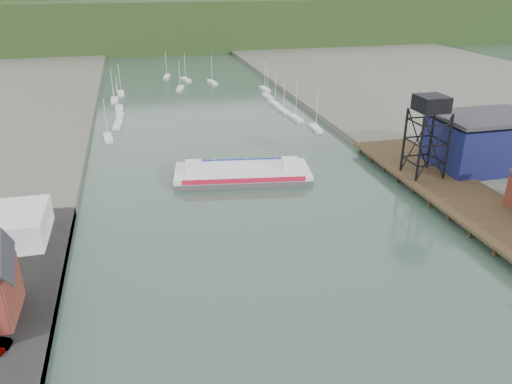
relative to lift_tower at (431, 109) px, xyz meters
name	(u,v)px	position (x,y,z in m)	size (l,w,h in m)	color
east_pier	(469,200)	(2.00, -13.00, -13.75)	(14.00, 70.00, 2.45)	#2D2213
lift_tower	(431,109)	(0.00, 0.00, 0.00)	(6.50, 6.50, 16.00)	black
blue_shed	(484,142)	(15.00, 2.00, -8.59)	(20.50, 14.50, 11.30)	#0B0D34
marina_sailboats	(197,101)	(-34.92, 80.46, -15.30)	(57.71, 92.65, 0.90)	silver
distant_hills	(154,24)	(-38.98, 243.35, -5.27)	(500.00, 120.00, 80.00)	black
chain_ferry	(242,173)	(-34.56, 11.56, -14.49)	(29.25, 15.19, 4.02)	#464749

